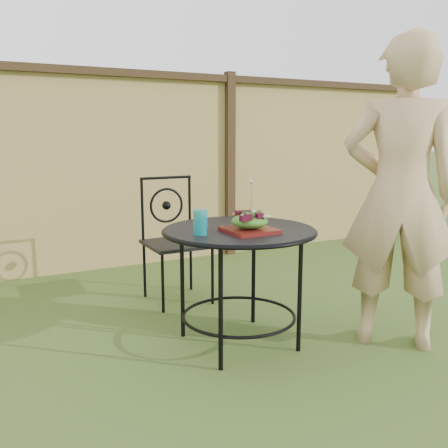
% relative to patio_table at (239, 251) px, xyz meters
% --- Properties ---
extents(ground, '(60.00, 60.00, 0.00)m').
position_rel_patio_table_xyz_m(ground, '(-0.23, -0.06, -0.59)').
color(ground, '#254616').
rests_on(ground, ground).
extents(fence, '(8.00, 0.12, 1.90)m').
position_rel_patio_table_xyz_m(fence, '(-0.23, 2.14, 0.36)').
color(fence, tan).
rests_on(fence, ground).
extents(patio_table, '(0.92, 0.92, 0.72)m').
position_rel_patio_table_xyz_m(patio_table, '(0.00, 0.00, 0.00)').
color(patio_table, black).
rests_on(patio_table, ground).
extents(patio_chair, '(0.46, 0.46, 0.95)m').
position_rel_patio_table_xyz_m(patio_chair, '(-0.02, 0.98, -0.08)').
color(patio_chair, black).
rests_on(patio_chair, ground).
extents(diner, '(0.79, 0.78, 1.85)m').
position_rel_patio_table_xyz_m(diner, '(0.85, -0.42, 0.34)').
color(diner, tan).
rests_on(diner, ground).
extents(salad_plate, '(0.27, 0.27, 0.02)m').
position_rel_patio_table_xyz_m(salad_plate, '(-0.01, -0.13, 0.15)').
color(salad_plate, '#49150A').
rests_on(salad_plate, patio_table).
extents(salad, '(0.21, 0.21, 0.08)m').
position_rel_patio_table_xyz_m(salad, '(-0.01, -0.13, 0.20)').
color(salad, '#235614').
rests_on(salad, salad_plate).
extents(fork, '(0.01, 0.01, 0.18)m').
position_rel_patio_table_xyz_m(fork, '(0.00, -0.13, 0.33)').
color(fork, silver).
rests_on(fork, salad).
extents(drinking_glass, '(0.08, 0.08, 0.14)m').
position_rel_patio_table_xyz_m(drinking_glass, '(-0.28, -0.05, 0.21)').
color(drinking_glass, '#0C7E8E').
rests_on(drinking_glass, patio_table).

